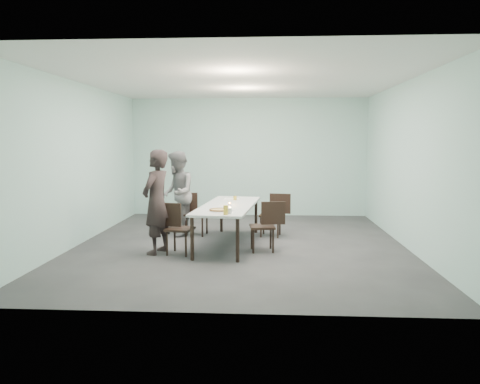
# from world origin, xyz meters

# --- Properties ---
(ground) EXTENTS (7.00, 7.00, 0.00)m
(ground) POSITION_xyz_m (0.00, 0.00, 0.00)
(ground) COLOR #333335
(ground) RESTS_ON ground
(room_shell) EXTENTS (6.02, 7.02, 3.01)m
(room_shell) POSITION_xyz_m (0.00, 0.00, 2.03)
(room_shell) COLOR #ACD9D2
(room_shell) RESTS_ON ground
(table) EXTENTS (1.14, 2.67, 0.75)m
(table) POSITION_xyz_m (-0.23, -0.03, 0.69)
(table) COLOR white
(table) RESTS_ON ground
(chair_near_left) EXTENTS (0.64, 0.49, 0.87)m
(chair_near_left) POSITION_xyz_m (-1.06, -0.77, 0.50)
(chair_near_left) COLOR black
(chair_near_left) RESTS_ON ground
(chair_far_left) EXTENTS (0.64, 0.47, 0.87)m
(chair_far_left) POSITION_xyz_m (-1.03, 0.84, 0.50)
(chair_far_left) COLOR black
(chair_far_left) RESTS_ON ground
(chair_near_right) EXTENTS (0.63, 0.47, 0.87)m
(chair_near_right) POSITION_xyz_m (0.49, -0.48, 0.50)
(chair_near_right) COLOR black
(chair_near_right) RESTS_ON ground
(chair_far_right) EXTENTS (0.64, 0.48, 0.87)m
(chair_far_right) POSITION_xyz_m (0.64, 0.80, 0.50)
(chair_far_right) COLOR black
(chair_far_right) RESTS_ON ground
(diner_near) EXTENTS (0.59, 0.74, 1.78)m
(diner_near) POSITION_xyz_m (-1.39, -0.76, 0.89)
(diner_near) COLOR black
(diner_near) RESTS_ON ground
(diner_far) EXTENTS (0.80, 0.95, 1.72)m
(diner_far) POSITION_xyz_m (-1.33, 0.77, 0.86)
(diner_far) COLOR slate
(diner_far) RESTS_ON ground
(pizza) EXTENTS (0.34, 0.34, 0.04)m
(pizza) POSITION_xyz_m (-0.31, -0.83, 0.77)
(pizza) COLOR white
(pizza) RESTS_ON table
(side_plate) EXTENTS (0.18, 0.18, 0.01)m
(side_plate) POSITION_xyz_m (-0.16, -0.70, 0.76)
(side_plate) COLOR white
(side_plate) RESTS_ON table
(beer_glass) EXTENTS (0.08, 0.08, 0.15)m
(beer_glass) POSITION_xyz_m (-0.17, -1.20, 0.82)
(beer_glass) COLOR gold
(beer_glass) RESTS_ON table
(water_tumbler) EXTENTS (0.08, 0.08, 0.09)m
(water_tumbler) POSITION_xyz_m (-0.11, -1.11, 0.80)
(water_tumbler) COLOR silver
(water_tumbler) RESTS_ON table
(tealight) EXTENTS (0.06, 0.06, 0.05)m
(tealight) POSITION_xyz_m (-0.19, -0.12, 0.77)
(tealight) COLOR silver
(tealight) RESTS_ON table
(amber_tumbler) EXTENTS (0.07, 0.07, 0.08)m
(amber_tumbler) POSITION_xyz_m (-0.15, 0.67, 0.79)
(amber_tumbler) COLOR gold
(amber_tumbler) RESTS_ON table
(menu) EXTENTS (0.32, 0.25, 0.01)m
(menu) POSITION_xyz_m (-0.23, 0.81, 0.75)
(menu) COLOR silver
(menu) RESTS_ON table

